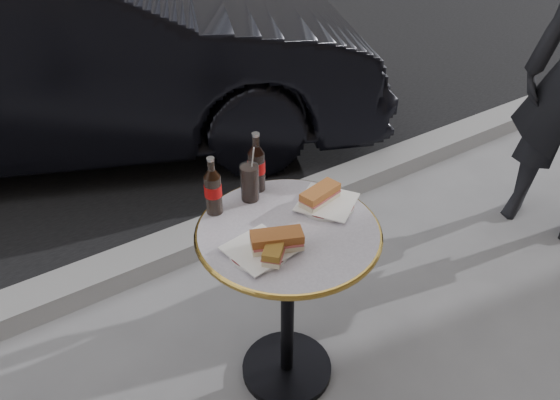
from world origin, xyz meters
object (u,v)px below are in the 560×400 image
bistro_table (287,307)px  cola_bottle_right (256,162)px  cola_glass (250,182)px  parked_car (61,51)px  plate_right (327,204)px  cola_bottle_left (213,186)px  plate_left (259,251)px

bistro_table → cola_bottle_right: size_ratio=3.20×
cola_glass → parked_car: 2.13m
cola_glass → parked_car: bearing=92.8°
cola_bottle_right → plate_right: bearing=-56.1°
bistro_table → cola_bottle_right: bearing=81.5°
parked_car → bistro_table: bearing=-154.4°
cola_bottle_left → cola_glass: (0.14, -0.00, -0.04)m
bistro_table → cola_bottle_left: cola_bottle_left is taller
bistro_table → plate_left: plate_left is taller
plate_right → cola_glass: cola_glass is taller
cola_bottle_left → plate_right: bearing=-27.8°
bistro_table → cola_bottle_right: 0.55m
cola_bottle_left → cola_glass: bearing=-0.3°
plate_right → cola_glass: size_ratio=1.43×
bistro_table → cola_bottle_left: size_ratio=3.40×
plate_right → parked_car: bearing=97.6°
plate_right → bistro_table: bearing=-168.6°
parked_car → plate_left: bearing=-157.9°
plate_right → cola_bottle_right: bearing=123.9°
bistro_table → plate_right: plate_right is taller
cola_bottle_left → cola_bottle_right: (0.20, 0.04, 0.01)m
cola_bottle_right → parked_car: 2.09m
cola_bottle_right → parked_car: bearing=94.3°
plate_right → cola_bottle_left: (-0.35, 0.18, 0.10)m
cola_glass → parked_car: (-0.10, 2.12, -0.15)m
plate_right → cola_bottle_right: cola_bottle_right is taller
bistro_table → plate_right: 0.42m
plate_left → cola_bottle_left: bearing=92.9°
cola_bottle_right → cola_glass: cola_bottle_right is taller
plate_right → cola_bottle_right: 0.29m
bistro_table → cola_glass: bearing=93.8°
cola_bottle_left → parked_car: parked_car is taller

